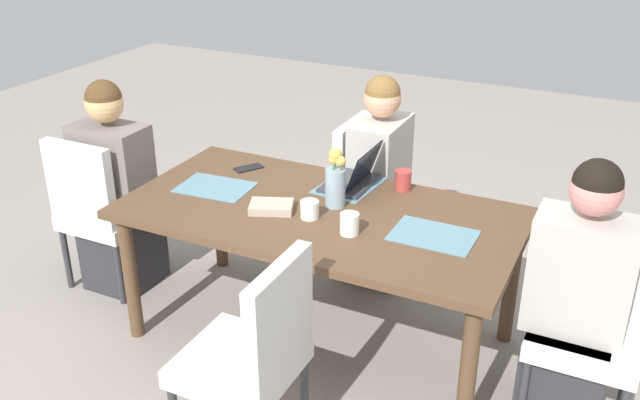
{
  "coord_description": "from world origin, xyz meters",
  "views": [
    {
      "loc": [
        1.31,
        -2.68,
        2.17
      ],
      "look_at": [
        0.0,
        0.0,
        0.77
      ],
      "focal_mm": 39.75,
      "sensor_mm": 36.0,
      "label": 1
    }
  ],
  "objects_px": {
    "chair_head_right_left_near": "(591,311)",
    "phone_black": "(249,168)",
    "laptop_far_left_far": "(354,178)",
    "flower_vase": "(335,181)",
    "coffee_mug_centre_left": "(310,209)",
    "chair_far_left_far": "(370,190)",
    "chair_near_right_near": "(254,350)",
    "person_head_right_left_near": "(574,311)",
    "dining_table": "(320,224)",
    "coffee_mug_near_left": "(349,224)",
    "person_far_left_far": "(379,192)",
    "coffee_mug_near_right": "(403,180)",
    "chair_head_left_left_mid": "(100,206)",
    "person_head_left_left_mid": "(117,199)",
    "book_red_cover": "(271,207)"
  },
  "relations": [
    {
      "from": "chair_head_left_left_mid",
      "to": "book_red_cover",
      "type": "xyz_separation_m",
      "value": [
        1.1,
        -0.02,
        0.24
      ]
    },
    {
      "from": "coffee_mug_near_left",
      "to": "coffee_mug_centre_left",
      "type": "bearing_deg",
      "value": 164.23
    },
    {
      "from": "book_red_cover",
      "to": "phone_black",
      "type": "height_order",
      "value": "book_red_cover"
    },
    {
      "from": "person_head_right_left_near",
      "to": "chair_far_left_far",
      "type": "xyz_separation_m",
      "value": [
        -1.23,
        0.8,
        -0.03
      ]
    },
    {
      "from": "chair_head_right_left_near",
      "to": "coffee_mug_centre_left",
      "type": "bearing_deg",
      "value": -173.85
    },
    {
      "from": "person_head_right_left_near",
      "to": "coffee_mug_near_right",
      "type": "bearing_deg",
      "value": 155.1
    },
    {
      "from": "laptop_far_left_far",
      "to": "book_red_cover",
      "type": "distance_m",
      "value": 0.49
    },
    {
      "from": "person_head_left_left_mid",
      "to": "person_far_left_far",
      "type": "height_order",
      "value": "same"
    },
    {
      "from": "chair_near_right_near",
      "to": "person_head_right_left_near",
      "type": "bearing_deg",
      "value": 35.94
    },
    {
      "from": "dining_table",
      "to": "coffee_mug_near_left",
      "type": "bearing_deg",
      "value": -35.68
    },
    {
      "from": "phone_black",
      "to": "person_head_right_left_near",
      "type": "bearing_deg",
      "value": -67.47
    },
    {
      "from": "chair_far_left_far",
      "to": "flower_vase",
      "type": "height_order",
      "value": "flower_vase"
    },
    {
      "from": "flower_vase",
      "to": "coffee_mug_centre_left",
      "type": "xyz_separation_m",
      "value": [
        -0.05,
        -0.17,
        -0.08
      ]
    },
    {
      "from": "person_head_right_left_near",
      "to": "person_head_left_left_mid",
      "type": "bearing_deg",
      "value": 179.45
    },
    {
      "from": "coffee_mug_centre_left",
      "to": "phone_black",
      "type": "bearing_deg",
      "value": 145.95
    },
    {
      "from": "chair_head_left_left_mid",
      "to": "flower_vase",
      "type": "relative_size",
      "value": 3.09
    },
    {
      "from": "chair_head_right_left_near",
      "to": "person_head_right_left_near",
      "type": "relative_size",
      "value": 0.75
    },
    {
      "from": "coffee_mug_near_right",
      "to": "phone_black",
      "type": "distance_m",
      "value": 0.84
    },
    {
      "from": "person_head_left_left_mid",
      "to": "coffee_mug_near_right",
      "type": "xyz_separation_m",
      "value": [
        1.51,
        0.4,
        0.24
      ]
    },
    {
      "from": "chair_head_left_left_mid",
      "to": "person_head_left_left_mid",
      "type": "xyz_separation_m",
      "value": [
        0.06,
        0.07,
        0.03
      ]
    },
    {
      "from": "laptop_far_left_far",
      "to": "coffee_mug_near_right",
      "type": "bearing_deg",
      "value": 16.5
    },
    {
      "from": "dining_table",
      "to": "chair_far_left_far",
      "type": "xyz_separation_m",
      "value": [
        -0.05,
        0.76,
        -0.14
      ]
    },
    {
      "from": "dining_table",
      "to": "coffee_mug_centre_left",
      "type": "bearing_deg",
      "value": -93.82
    },
    {
      "from": "person_far_left_far",
      "to": "coffee_mug_near_right",
      "type": "height_order",
      "value": "person_far_left_far"
    },
    {
      "from": "chair_far_left_far",
      "to": "person_far_left_far",
      "type": "height_order",
      "value": "person_far_left_far"
    },
    {
      "from": "coffee_mug_near_right",
      "to": "person_head_left_left_mid",
      "type": "bearing_deg",
      "value": -165.1
    },
    {
      "from": "person_head_right_left_near",
      "to": "coffee_mug_near_left",
      "type": "relative_size",
      "value": 12.38
    },
    {
      "from": "person_far_left_far",
      "to": "chair_near_right_near",
      "type": "relative_size",
      "value": 1.33
    },
    {
      "from": "dining_table",
      "to": "laptop_far_left_far",
      "type": "xyz_separation_m",
      "value": [
        0.03,
        0.32,
        0.12
      ]
    },
    {
      "from": "coffee_mug_near_right",
      "to": "phone_black",
      "type": "height_order",
      "value": "coffee_mug_near_right"
    },
    {
      "from": "chair_head_right_left_near",
      "to": "flower_vase",
      "type": "distance_m",
      "value": 1.24
    },
    {
      "from": "flower_vase",
      "to": "book_red_cover",
      "type": "relative_size",
      "value": 1.45
    },
    {
      "from": "dining_table",
      "to": "coffee_mug_centre_left",
      "type": "xyz_separation_m",
      "value": [
        -0.01,
        -0.09,
        0.12
      ]
    },
    {
      "from": "chair_head_right_left_near",
      "to": "coffee_mug_centre_left",
      "type": "relative_size",
      "value": 10.48
    },
    {
      "from": "chair_near_right_near",
      "to": "chair_far_left_far",
      "type": "bearing_deg",
      "value": 96.08
    },
    {
      "from": "person_head_left_left_mid",
      "to": "person_far_left_far",
      "type": "distance_m",
      "value": 1.45
    },
    {
      "from": "chair_head_left_left_mid",
      "to": "phone_black",
      "type": "bearing_deg",
      "value": 26.47
    },
    {
      "from": "dining_table",
      "to": "coffee_mug_near_left",
      "type": "relative_size",
      "value": 19.27
    },
    {
      "from": "person_head_left_left_mid",
      "to": "coffee_mug_near_left",
      "type": "relative_size",
      "value": 12.38
    },
    {
      "from": "chair_head_right_left_near",
      "to": "phone_black",
      "type": "bearing_deg",
      "value": 172.4
    },
    {
      "from": "chair_head_right_left_near",
      "to": "coffee_mug_near_left",
      "type": "relative_size",
      "value": 9.32
    },
    {
      "from": "phone_black",
      "to": "coffee_mug_near_right",
      "type": "bearing_deg",
      "value": -49.75
    },
    {
      "from": "laptop_far_left_far",
      "to": "phone_black",
      "type": "height_order",
      "value": "laptop_far_left_far"
    },
    {
      "from": "chair_far_left_far",
      "to": "coffee_mug_near_left",
      "type": "height_order",
      "value": "chair_far_left_far"
    },
    {
      "from": "chair_far_left_far",
      "to": "chair_near_right_near",
      "type": "relative_size",
      "value": 1.0
    },
    {
      "from": "chair_head_left_left_mid",
      "to": "chair_far_left_far",
      "type": "xyz_separation_m",
      "value": [
        1.25,
        0.85,
        0.0
      ]
    },
    {
      "from": "chair_far_left_far",
      "to": "chair_near_right_near",
      "type": "height_order",
      "value": "same"
    },
    {
      "from": "flower_vase",
      "to": "book_red_cover",
      "type": "height_order",
      "value": "flower_vase"
    },
    {
      "from": "laptop_far_left_far",
      "to": "coffee_mug_near_left",
      "type": "bearing_deg",
      "value": -68.59
    },
    {
      "from": "laptop_far_left_far",
      "to": "flower_vase",
      "type": "bearing_deg",
      "value": -87.23
    }
  ]
}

